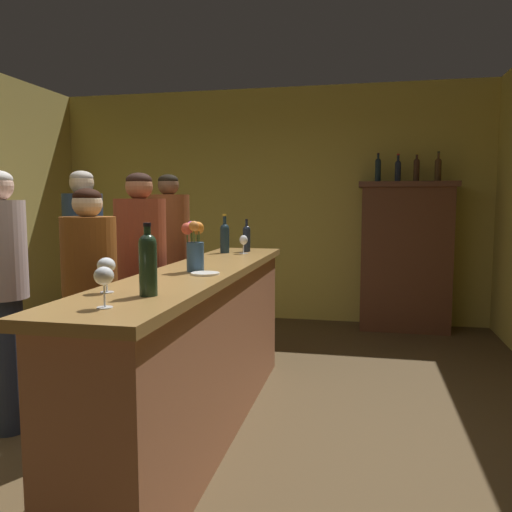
{
  "coord_description": "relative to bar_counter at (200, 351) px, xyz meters",
  "views": [
    {
      "loc": [
        1.22,
        -2.78,
        1.46
      ],
      "look_at": [
        0.59,
        0.14,
        1.14
      ],
      "focal_mm": 36.11,
      "sensor_mm": 36.0,
      "label": 1
    }
  ],
  "objects": [
    {
      "name": "display_bottle_center",
      "position": [
        1.54,
        3.02,
        1.3
      ],
      "size": [
        0.07,
        0.07,
        0.31
      ],
      "color": "#43291C",
      "rests_on": "display_cabinet"
    },
    {
      "name": "display_cabinet",
      "position": [
        1.45,
        3.02,
        0.35
      ],
      "size": [
        1.06,
        0.47,
        1.68
      ],
      "color": "brown",
      "rests_on": "ground"
    },
    {
      "name": "wine_glass_mid",
      "position": [
        0.01,
        -1.19,
        0.64
      ],
      "size": [
        0.08,
        0.08,
        0.16
      ],
      "color": "white",
      "rests_on": "bar_counter"
    },
    {
      "name": "wine_bottle_pinot",
      "position": [
        0.04,
        1.14,
        0.64
      ],
      "size": [
        0.06,
        0.06,
        0.27
      ],
      "color": "#1D2432",
      "rests_on": "bar_counter"
    },
    {
      "name": "wine_bottle_rose",
      "position": [
        -0.11,
        1.0,
        0.65
      ],
      "size": [
        0.07,
        0.07,
        0.31
      ],
      "color": "#1B2D36",
      "rests_on": "bar_counter"
    },
    {
      "name": "patron_tall",
      "position": [
        -1.35,
        0.97,
        0.43
      ],
      "size": [
        0.33,
        0.33,
        1.72
      ],
      "rotation": [
        0.0,
        0.0,
        -0.71
      ],
      "color": "#28294E",
      "rests_on": "ground"
    },
    {
      "name": "flower_arrangement",
      "position": [
        0.01,
        -0.12,
        0.68
      ],
      "size": [
        0.13,
        0.14,
        0.3
      ],
      "color": "#315071",
      "rests_on": "bar_counter"
    },
    {
      "name": "cheese_plate",
      "position": [
        0.12,
        -0.23,
        0.53
      ],
      "size": [
        0.16,
        0.16,
        0.01
      ],
      "primitive_type": "cylinder",
      "color": "white",
      "rests_on": "bar_counter"
    },
    {
      "name": "display_bottle_left",
      "position": [
        1.12,
        3.02,
        1.3
      ],
      "size": [
        0.07,
        0.07,
        0.32
      ],
      "color": "#172936",
      "rests_on": "display_cabinet"
    },
    {
      "name": "display_bottle_midright",
      "position": [
        1.77,
        3.02,
        1.3
      ],
      "size": [
        0.07,
        0.07,
        0.33
      ],
      "color": "#4A311C",
      "rests_on": "display_cabinet"
    },
    {
      "name": "patron_in_navy",
      "position": [
        -0.57,
        0.4,
        0.38
      ],
      "size": [
        0.36,
        0.36,
        1.66
      ],
      "rotation": [
        0.0,
        0.0,
        -0.63
      ],
      "color": "#B0A799",
      "rests_on": "ground"
    },
    {
      "name": "wine_glass_front",
      "position": [
        0.05,
        0.97,
        0.62
      ],
      "size": [
        0.07,
        0.07,
        0.15
      ],
      "color": "white",
      "rests_on": "bar_counter"
    },
    {
      "name": "floor",
      "position": [
        -0.21,
        -0.22,
        -0.53
      ],
      "size": [
        9.11,
        9.11,
        0.0
      ],
      "primitive_type": "plane",
      "color": "brown",
      "rests_on": "ground"
    },
    {
      "name": "wall_back",
      "position": [
        -0.21,
        3.35,
        0.89
      ],
      "size": [
        5.42,
        0.12,
        2.83
      ],
      "primitive_type": "cube",
      "color": "#C8B652",
      "rests_on": "ground"
    },
    {
      "name": "wine_bottle_chardonnay",
      "position": [
        0.07,
        -0.91,
        0.67
      ],
      "size": [
        0.08,
        0.08,
        0.32
      ],
      "color": "#1F3421",
      "rests_on": "bar_counter"
    },
    {
      "name": "wine_glass_rear",
      "position": [
        -0.15,
        -0.88,
        0.64
      ],
      "size": [
        0.08,
        0.08,
        0.16
      ],
      "color": "white",
      "rests_on": "bar_counter"
    },
    {
      "name": "display_bottle_midleft",
      "position": [
        1.34,
        3.02,
        1.29
      ],
      "size": [
        0.07,
        0.07,
        0.31
      ],
      "color": "#1B233B",
      "rests_on": "display_cabinet"
    },
    {
      "name": "patron_in_grey",
      "position": [
        -1.21,
        -0.23,
        0.39
      ],
      "size": [
        0.31,
        0.31,
        1.65
      ],
      "rotation": [
        0.0,
        0.0,
        0.58
      ],
      "color": "#2A3348",
      "rests_on": "ground"
    },
    {
      "name": "patron_redhead",
      "position": [
        -0.67,
        1.2,
        0.4
      ],
      "size": [
        0.36,
        0.36,
        1.69
      ],
      "rotation": [
        0.0,
        0.0,
        -1.06
      ],
      "color": "maroon",
      "rests_on": "ground"
    },
    {
      "name": "bar_counter",
      "position": [
        0.0,
        0.0,
        0.0
      ],
      "size": [
        0.53,
        2.91,
        1.05
      ],
      "color": "#A26444",
      "rests_on": "ground"
    },
    {
      "name": "patron_near_entrance",
      "position": [
        -0.65,
        -0.16,
        0.32
      ],
      "size": [
        0.33,
        0.33,
        1.54
      ],
      "rotation": [
        0.0,
        0.0,
        0.25
      ],
      "color": "#1C344C",
      "rests_on": "ground"
    }
  ]
}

